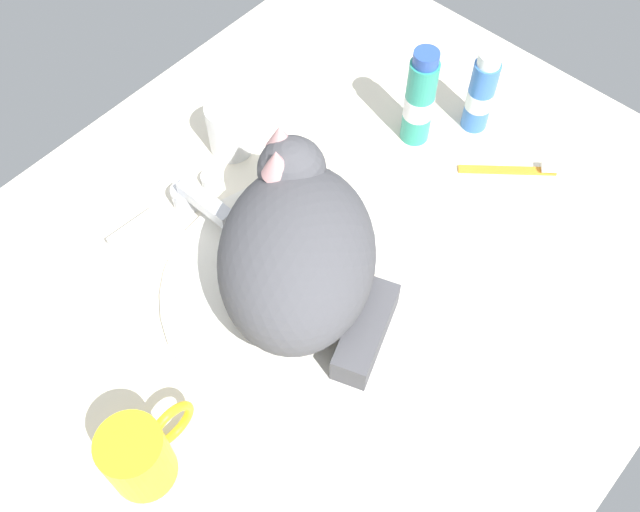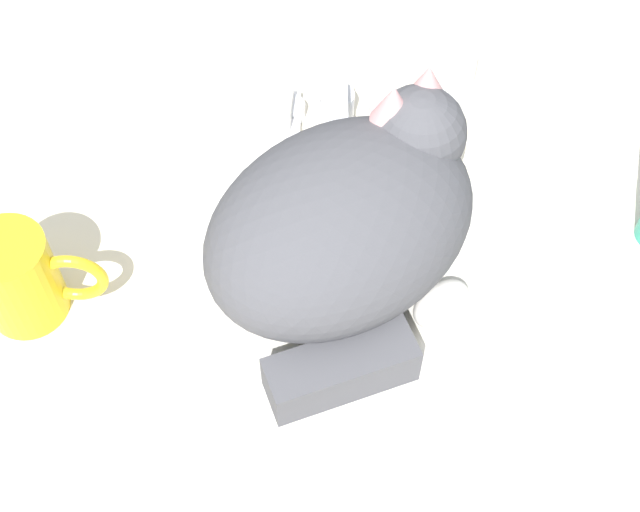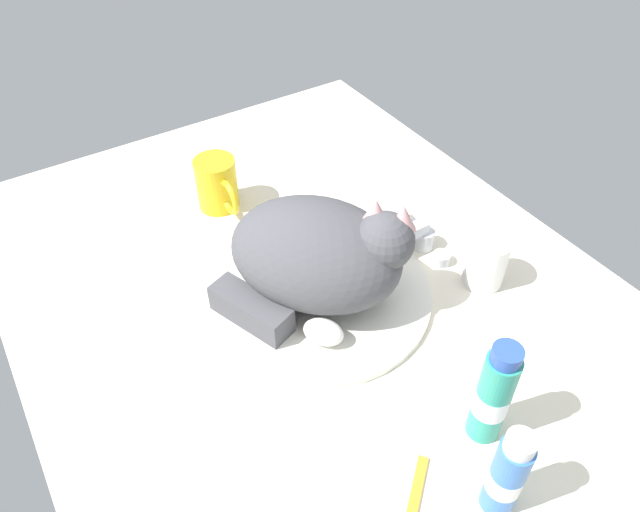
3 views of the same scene
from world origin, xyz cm
name	(u,v)px [view 1 (image 1 of 3)]	position (x,y,z in cm)	size (l,w,h in cm)	color
ground_plane	(299,297)	(0.00, 0.00, -1.50)	(110.00, 82.50, 3.00)	silver
sink_basin	(299,290)	(0.00, 0.00, 0.50)	(34.05, 34.05, 1.01)	white
faucet	(192,199)	(0.00, 18.87, 2.28)	(12.03, 10.31, 5.25)	silver
cat	(299,249)	(0.69, 0.32, 8.56)	(30.58, 29.41, 16.70)	#4C4C51
coffee_mug	(140,455)	(-27.04, -2.70, 4.58)	(11.27, 7.00, 9.15)	yellow
rinse_cup	(230,128)	(11.00, 22.82, 3.99)	(6.06, 6.06, 7.99)	white
soap_dish	(144,243)	(-8.21, 19.48, 0.60)	(9.00, 6.40, 1.20)	white
soap_bar	(141,236)	(-8.21, 19.48, 2.21)	(7.34, 4.16, 2.01)	white
toothpaste_bottle	(420,100)	(29.78, 5.04, 7.21)	(4.11, 4.11, 15.39)	teal
mouthwash_bottle	(479,92)	(37.21, 0.29, 6.15)	(3.76, 3.76, 13.23)	#3870C6
toothbrush	(514,169)	(33.77, -9.21, 0.53)	(9.59, 11.18, 1.60)	orange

